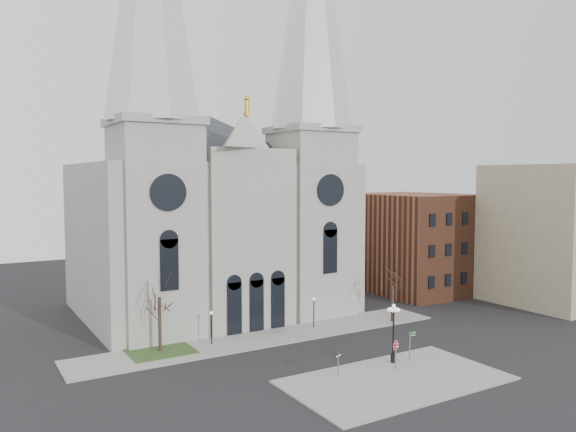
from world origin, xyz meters
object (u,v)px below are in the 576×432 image
stop_sign (396,348)px  one_way_sign (338,360)px  globe_lamp (393,326)px  street_name_sign (410,343)px

stop_sign → one_way_sign: size_ratio=1.25×
globe_lamp → one_way_sign: size_ratio=2.59×
globe_lamp → street_name_sign: globe_lamp is taller
stop_sign → street_name_sign: (2.97, 1.34, -0.33)m
one_way_sign → street_name_sign: (8.25, 0.33, 0.09)m
globe_lamp → one_way_sign: globe_lamp is taller
stop_sign → globe_lamp: size_ratio=0.48×
globe_lamp → stop_sign: bearing=-125.3°
stop_sign → one_way_sign: stop_sign is taller
stop_sign → street_name_sign: 3.28m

